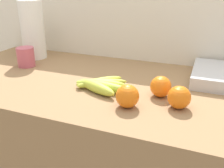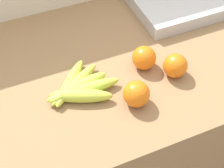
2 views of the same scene
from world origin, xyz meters
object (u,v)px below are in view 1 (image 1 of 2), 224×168
Objects in this scene: paper_towel_roll at (33,30)px; mug at (26,57)px; orange_back_right at (127,96)px; orange_right at (179,97)px; banana_bunch at (100,85)px; orange_far_right at (161,86)px.

paper_towel_roll is 3.55× the size of mug.
orange_back_right is 0.24× the size of paper_towel_roll.
mug is at bearing 167.00° from orange_right.
orange_right is (0.30, -0.04, 0.02)m from banana_bunch.
orange_right is 0.76m from mug.
orange_back_right is at bearing -21.07° from mug.
paper_towel_roll is (-0.72, 0.24, 0.11)m from orange_far_right.
banana_bunch is at bearing -16.11° from mug.
orange_far_right is (0.22, 0.02, 0.02)m from banana_bunch.
orange_back_right is 0.63m from mug.
orange_right is 0.17m from orange_back_right.
banana_bunch is at bearing -173.95° from orange_far_right.
mug reaches higher than orange_back_right.
orange_far_right reaches higher than banana_bunch.
banana_bunch is at bearing -28.12° from paper_towel_roll.
orange_right is 0.97× the size of orange_back_right.
orange_back_right is 0.74m from paper_towel_roll.
orange_right is at bearing -13.00° from mug.
orange_far_right is 0.10m from orange_right.
orange_back_right is at bearing -34.77° from banana_bunch.
paper_towel_roll is at bearing 150.35° from orange_back_right.
orange_right reaches higher than banana_bunch.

